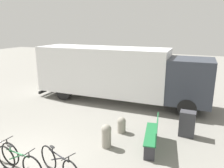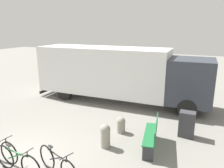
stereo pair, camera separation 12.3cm
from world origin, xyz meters
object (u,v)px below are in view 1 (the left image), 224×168
park_bench (154,133)px  bollard_far_bench (122,124)px  bicycle_far (59,164)px  bollard_near_bench (106,135)px  delivery_truck (117,72)px  utility_box (187,124)px  bicycle_middle (19,162)px

park_bench → bollard_far_bench: (-1.39, 0.60, -0.20)m
park_bench → bicycle_far: size_ratio=1.03×
bollard_near_bench → bicycle_far: bearing=-105.2°
delivery_truck → utility_box: (3.95, -2.71, -1.14)m
bicycle_middle → bicycle_far: 1.16m
park_bench → bollard_near_bench: 1.61m
bicycle_middle → bollard_far_bench: bicycle_middle is taller
delivery_truck → utility_box: bearing=-36.0°
delivery_truck → park_bench: 5.13m
bicycle_far → bollard_near_bench: bearing=93.2°
bicycle_far → bollard_far_bench: size_ratio=2.71×
delivery_truck → bicycle_far: 6.77m
bicycle_far → bollard_near_bench: size_ratio=2.05×
bollard_far_bench → bollard_near_bench: bearing=-94.2°
park_bench → bicycle_middle: size_ratio=0.99×
park_bench → bicycle_middle: bearing=123.1°
bollard_far_bench → utility_box: size_ratio=0.65×
bicycle_far → bollard_near_bench: bicycle_far is taller
park_bench → utility_box: utility_box is taller
park_bench → bicycle_middle: (-3.11, -2.91, -0.14)m
bicycle_middle → bollard_near_bench: bicycle_middle is taller
delivery_truck → utility_box: size_ratio=9.66×
utility_box → bollard_far_bench: bearing=-162.8°
bollard_near_bench → utility_box: bearing=38.4°
delivery_truck → park_bench: bearing=-55.1°
bicycle_middle → bollard_far_bench: 3.91m
bollard_near_bench → utility_box: size_ratio=0.86×
park_bench → bollard_near_bench: size_ratio=2.12×
bicycle_far → utility_box: bearing=70.9°
park_bench → bicycle_far: park_bench is taller
bollard_near_bench → utility_box: 3.14m
park_bench → utility_box: (0.97, 1.33, -0.05)m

